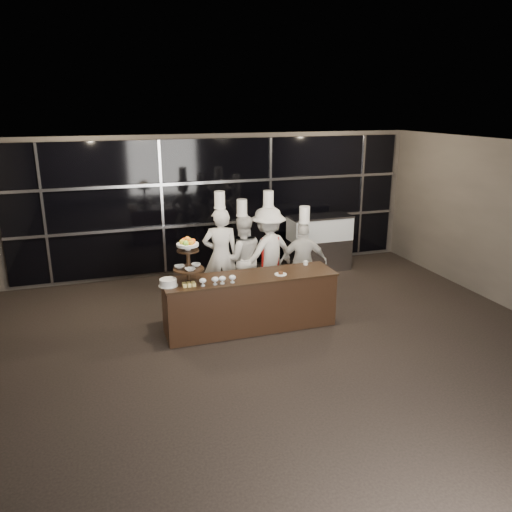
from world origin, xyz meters
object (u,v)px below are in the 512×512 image
object	(u,v)px
display_case	(319,240)
chef_c	(268,253)
chef_b	(242,257)
buffet_counter	(250,302)
chef_d	(303,261)
layer_cake	(168,283)
chef_a	(221,255)
display_stand	(188,257)

from	to	relation	value
display_case	chef_c	size ratio (longest dim) A/B	0.67
chef_b	chef_c	distance (m)	0.50
display_case	buffet_counter	bearing A→B (deg)	-134.30
chef_b	chef_d	xyz separation A→B (m)	(1.06, -0.43, -0.05)
display_case	chef_c	xyz separation A→B (m)	(-1.66, -1.24, 0.21)
layer_cake	display_case	distance (m)	4.50
chef_a	chef_d	world-z (taller)	chef_a
display_stand	chef_c	size ratio (longest dim) A/B	0.36
display_stand	chef_a	bearing A→B (deg)	56.21
chef_b	chef_c	xyz separation A→B (m)	(0.49, -0.06, 0.07)
chef_a	chef_c	world-z (taller)	chef_a
chef_a	layer_cake	bearing A→B (deg)	-132.07
chef_d	layer_cake	bearing A→B (deg)	-161.31
chef_d	chef_a	bearing A→B (deg)	165.11
display_stand	chef_d	size ratio (longest dim) A/B	0.41
chef_b	display_stand	bearing A→B (deg)	-134.40
layer_cake	chef_b	xyz separation A→B (m)	(1.59, 1.33, -0.14)
display_stand	chef_c	xyz separation A→B (m)	(1.74, 1.21, -0.44)
chef_c	display_stand	bearing A→B (deg)	-145.11
chef_b	chef_c	size ratio (longest dim) A/B	0.93
display_case	chef_b	xyz separation A→B (m)	(-2.15, -1.18, 0.15)
layer_cake	chef_b	world-z (taller)	chef_b
chef_a	chef_d	bearing A→B (deg)	-14.89
layer_cake	display_case	world-z (taller)	display_case
buffet_counter	chef_c	world-z (taller)	chef_c
chef_a	chef_c	xyz separation A→B (m)	(0.91, -0.02, -0.03)
display_case	chef_a	world-z (taller)	chef_a
chef_a	chef_b	size ratio (longest dim) A/B	1.09
display_stand	display_case	world-z (taller)	display_stand
layer_cake	chef_d	bearing A→B (deg)	18.69
display_stand	display_case	distance (m)	4.24
buffet_counter	chef_b	xyz separation A→B (m)	(0.25, 1.28, 0.37)
buffet_counter	chef_d	size ratio (longest dim) A/B	1.56
layer_cake	chef_b	distance (m)	2.07
display_stand	display_case	bearing A→B (deg)	35.87
display_case	chef_d	bearing A→B (deg)	-124.06
layer_cake	chef_c	bearing A→B (deg)	31.35
display_stand	chef_a	world-z (taller)	chef_a
chef_c	buffet_counter	bearing A→B (deg)	-121.37
buffet_counter	chef_c	bearing A→B (deg)	58.63
buffet_counter	chef_b	distance (m)	1.35
chef_b	chef_d	world-z (taller)	chef_b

